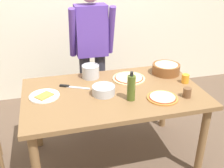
# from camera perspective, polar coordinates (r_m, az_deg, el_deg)

# --- Properties ---
(ground) EXTENTS (8.00, 8.00, 0.00)m
(ground) POSITION_cam_1_polar(r_m,az_deg,el_deg) (2.84, 0.27, -15.32)
(ground) COLOR brown
(wall_back) EXTENTS (5.60, 0.10, 2.60)m
(wall_back) POSITION_cam_1_polar(r_m,az_deg,el_deg) (3.74, -6.32, 17.05)
(wall_back) COLOR silver
(wall_back) RESTS_ON ground
(dining_table) EXTENTS (1.60, 0.96, 0.76)m
(dining_table) POSITION_cam_1_polar(r_m,az_deg,el_deg) (2.45, 0.30, -3.47)
(dining_table) COLOR brown
(dining_table) RESTS_ON ground
(person_cook) EXTENTS (0.49, 0.25, 1.62)m
(person_cook) POSITION_cam_1_polar(r_m,az_deg,el_deg) (3.01, -4.32, 7.84)
(person_cook) COLOR #2D2D38
(person_cook) RESTS_ON ground
(pizza_raw_on_board) EXTENTS (0.32, 0.32, 0.02)m
(pizza_raw_on_board) POSITION_cam_1_polar(r_m,az_deg,el_deg) (2.64, 3.61, 1.27)
(pizza_raw_on_board) COLOR beige
(pizza_raw_on_board) RESTS_ON dining_table
(pizza_cooked_on_tray) EXTENTS (0.26, 0.26, 0.02)m
(pizza_cooked_on_tray) POSITION_cam_1_polar(r_m,az_deg,el_deg) (2.32, 10.72, -2.86)
(pizza_cooked_on_tray) COLOR #C67A33
(pizza_cooked_on_tray) RESTS_ON dining_table
(plate_with_slice) EXTENTS (0.26, 0.26, 0.02)m
(plate_with_slice) POSITION_cam_1_polar(r_m,az_deg,el_deg) (2.38, -14.22, -2.47)
(plate_with_slice) COLOR white
(plate_with_slice) RESTS_ON dining_table
(popcorn_bowl) EXTENTS (0.28, 0.28, 0.11)m
(popcorn_bowl) POSITION_cam_1_polar(r_m,az_deg,el_deg) (2.80, 11.46, 3.40)
(popcorn_bowl) COLOR brown
(popcorn_bowl) RESTS_ON dining_table
(mixing_bowl_steel) EXTENTS (0.20, 0.20, 0.08)m
(mixing_bowl_steel) POSITION_cam_1_polar(r_m,az_deg,el_deg) (2.34, -1.81, -1.33)
(mixing_bowl_steel) COLOR #B7B7BC
(mixing_bowl_steel) RESTS_ON dining_table
(olive_oil_bottle) EXTENTS (0.07, 0.07, 0.26)m
(olive_oil_bottle) POSITION_cam_1_polar(r_m,az_deg,el_deg) (2.22, 4.13, -0.78)
(olive_oil_bottle) COLOR #47561E
(olive_oil_bottle) RESTS_ON dining_table
(steel_pot) EXTENTS (0.17, 0.17, 0.13)m
(steel_pot) POSITION_cam_1_polar(r_m,az_deg,el_deg) (2.66, -4.59, 2.72)
(steel_pot) COLOR #B7B7BC
(steel_pot) RESTS_ON dining_table
(cup_orange) EXTENTS (0.07, 0.07, 0.08)m
(cup_orange) POSITION_cam_1_polar(r_m,az_deg,el_deg) (2.64, 15.41, 1.08)
(cup_orange) COLOR orange
(cup_orange) RESTS_ON dining_table
(cup_small_brown) EXTENTS (0.07, 0.07, 0.08)m
(cup_small_brown) POSITION_cam_1_polar(r_m,az_deg,el_deg) (2.38, 15.72, -1.77)
(cup_small_brown) COLOR brown
(cup_small_brown) RESTS_ON dining_table
(chef_knife) EXTENTS (0.27, 0.15, 0.02)m
(chef_knife) POSITION_cam_1_polar(r_m,az_deg,el_deg) (2.50, -8.77, -0.57)
(chef_knife) COLOR silver
(chef_knife) RESTS_ON dining_table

